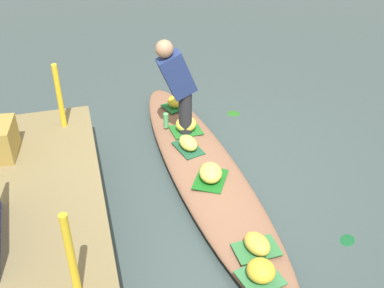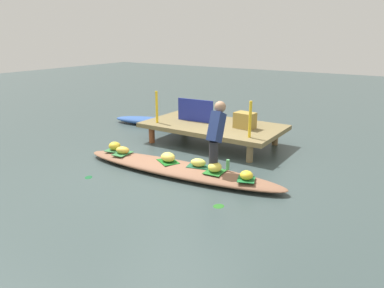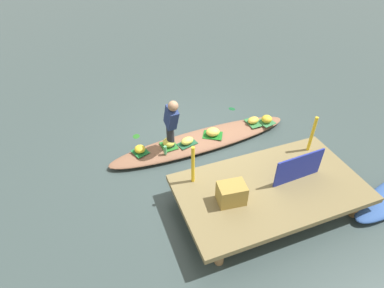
{
  "view_description": "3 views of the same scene",
  "coord_description": "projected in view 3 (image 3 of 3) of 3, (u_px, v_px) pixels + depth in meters",
  "views": [
    {
      "loc": [
        -4.04,
        1.24,
        3.32
      ],
      "look_at": [
        0.19,
        0.11,
        0.38
      ],
      "focal_mm": 44.37,
      "sensor_mm": 36.0,
      "label": 1
    },
    {
      "loc": [
        3.75,
        -5.31,
        2.55
      ],
      "look_at": [
        -0.06,
        0.58,
        0.42
      ],
      "focal_mm": 34.49,
      "sensor_mm": 36.0,
      "label": 2
    },
    {
      "loc": [
        2.21,
        5.18,
        4.5
      ],
      "look_at": [
        0.44,
        0.51,
        0.5
      ],
      "focal_mm": 30.19,
      "sensor_mm": 36.0,
      "label": 3
    }
  ],
  "objects": [
    {
      "name": "vendor_person",
      "position": [
        171.0,
        121.0,
        6.35
      ],
      "size": [
        0.21,
        0.47,
        1.22
      ],
      "color": "#28282D",
      "rests_on": "vendor_boat"
    },
    {
      "name": "banana_bunch_4",
      "position": [
        267.0,
        119.0,
        7.48
      ],
      "size": [
        0.31,
        0.31,
        0.17
      ],
      "primitive_type": "ellipsoid",
      "rotation": [
        0.0,
        0.0,
        5.06
      ],
      "color": "gold",
      "rests_on": "vendor_boat"
    },
    {
      "name": "banana_bunch_2",
      "position": [
        169.0,
        142.0,
        6.79
      ],
      "size": [
        0.31,
        0.32,
        0.18
      ],
      "primitive_type": "ellipsoid",
      "rotation": [
        0.0,
        0.0,
        5.03
      ],
      "color": "#F0DB4D",
      "rests_on": "vendor_boat"
    },
    {
      "name": "dock_platform",
      "position": [
        270.0,
        189.0,
        5.55
      ],
      "size": [
        3.2,
        1.8,
        0.48
      ],
      "color": "olive",
      "rests_on": "ground"
    },
    {
      "name": "produce_crate",
      "position": [
        232.0,
        193.0,
        5.15
      ],
      "size": [
        0.48,
        0.37,
        0.36
      ],
      "primitive_type": "cube",
      "rotation": [
        0.0,
        0.0,
        -0.12
      ],
      "color": "olive",
      "rests_on": "dock_platform"
    },
    {
      "name": "leaf_mat_2",
      "position": [
        169.0,
        146.0,
        6.85
      ],
      "size": [
        0.34,
        0.39,
        0.01
      ],
      "primitive_type": "cube",
      "rotation": [
        0.0,
        0.0,
        1.64
      ],
      "color": "#236C25",
      "rests_on": "vendor_boat"
    },
    {
      "name": "drifting_plant_1",
      "position": [
        136.0,
        136.0,
        7.41
      ],
      "size": [
        0.22,
        0.23,
        0.01
      ],
      "primitive_type": "ellipsoid",
      "rotation": [
        0.0,
        0.0,
        1.13
      ],
      "color": "#23641E",
      "rests_on": "ground"
    },
    {
      "name": "leaf_mat_5",
      "position": [
        187.0,
        144.0,
        6.9
      ],
      "size": [
        0.45,
        0.33,
        0.01
      ],
      "primitive_type": "cube",
      "rotation": [
        0.0,
        0.0,
        0.25
      ],
      "color": "#1E5435",
      "rests_on": "vendor_boat"
    },
    {
      "name": "railing_post_west",
      "position": [
        312.0,
        134.0,
        6.05
      ],
      "size": [
        0.06,
        0.06,
        0.76
      ],
      "primitive_type": "cylinder",
      "color": "yellow",
      "rests_on": "dock_platform"
    },
    {
      "name": "banana_bunch_0",
      "position": [
        140.0,
        149.0,
        6.64
      ],
      "size": [
        0.31,
        0.31,
        0.15
      ],
      "primitive_type": "ellipsoid",
      "rotation": [
        0.0,
        0.0,
        5.67
      ],
      "color": "yellow",
      "rests_on": "vendor_boat"
    },
    {
      "name": "leaf_mat_4",
      "position": [
        266.0,
        122.0,
        7.53
      ],
      "size": [
        0.39,
        0.4,
        0.01
      ],
      "primitive_type": "cube",
      "rotation": [
        0.0,
        0.0,
        1.8
      ],
      "color": "#357844",
      "rests_on": "vendor_boat"
    },
    {
      "name": "water_bottle",
      "position": [
        165.0,
        150.0,
        6.59
      ],
      "size": [
        0.06,
        0.06,
        0.19
      ],
      "primitive_type": "cylinder",
      "color": "#58B369",
      "rests_on": "vendor_boat"
    },
    {
      "name": "banana_bunch_1",
      "position": [
        213.0,
        132.0,
        7.08
      ],
      "size": [
        0.34,
        0.3,
        0.18
      ],
      "primitive_type": "ellipsoid",
      "rotation": [
        0.0,
        0.0,
        2.94
      ],
      "color": "#F9D956",
      "rests_on": "vendor_boat"
    },
    {
      "name": "leaf_mat_3",
      "position": [
        253.0,
        123.0,
        7.51
      ],
      "size": [
        0.28,
        0.41,
        0.01
      ],
      "primitive_type": "cube",
      "rotation": [
        0.0,
        0.0,
        1.62
      ],
      "color": "#31733B",
      "rests_on": "vendor_boat"
    },
    {
      "name": "canal_water",
      "position": [
        202.0,
        144.0,
        7.2
      ],
      "size": [
        40.0,
        40.0,
        0.0
      ],
      "primitive_type": "plane",
      "color": "#374645",
      "rests_on": "ground"
    },
    {
      "name": "railing_post_east",
      "position": [
        193.0,
        165.0,
        5.38
      ],
      "size": [
        0.06,
        0.06,
        0.76
      ],
      "primitive_type": "cylinder",
      "color": "yellow",
      "rests_on": "dock_platform"
    },
    {
      "name": "drifting_plant_0",
      "position": [
        232.0,
        109.0,
        8.32
      ],
      "size": [
        0.21,
        0.22,
        0.01
      ],
      "primitive_type": "ellipsoid",
      "rotation": [
        0.0,
        0.0,
        2.18
      ],
      "color": "#135027",
      "rests_on": "ground"
    },
    {
      "name": "leaf_mat_1",
      "position": [
        213.0,
        135.0,
        7.13
      ],
      "size": [
        0.52,
        0.48,
        0.01
      ],
      "primitive_type": "cube",
      "rotation": [
        0.0,
        0.0,
        2.61
      ],
      "color": "#18661D",
      "rests_on": "vendor_boat"
    },
    {
      "name": "banana_bunch_3",
      "position": [
        253.0,
        120.0,
        7.47
      ],
      "size": [
        0.32,
        0.26,
        0.14
      ],
      "primitive_type": "ellipsoid",
      "rotation": [
        0.0,
        0.0,
        0.22
      ],
      "color": "gold",
      "rests_on": "vendor_boat"
    },
    {
      "name": "vendor_boat",
      "position": [
        202.0,
        140.0,
        7.14
      ],
      "size": [
        4.23,
        1.02,
        0.18
      ],
      "primitive_type": "ellipsoid",
      "rotation": [
        0.0,
        0.0,
        0.06
      ],
      "color": "brown",
      "rests_on": "ground"
    },
    {
      "name": "market_banner",
      "position": [
        299.0,
        168.0,
        5.49
      ],
      "size": [
        0.95,
        0.08,
        0.54
      ],
      "primitive_type": "cube",
      "rotation": [
        0.0,
        0.0,
        0.05
      ],
      "color": "navy",
      "rests_on": "dock_platform"
    },
    {
      "name": "banana_bunch_5",
      "position": [
        187.0,
        141.0,
        6.85
      ],
      "size": [
        0.32,
        0.25,
        0.15
      ],
      "primitive_type": "ellipsoid",
      "rotation": [
        0.0,
        0.0,
        0.24
      ],
      "color": "#E6E359",
      "rests_on": "vendor_boat"
    },
    {
      "name": "leaf_mat_0",
      "position": [
        140.0,
        152.0,
        6.69
      ],
      "size": [
        0.37,
        0.39,
        0.01
      ],
      "primitive_type": "cube",
      "rotation": [
        0.0,
        0.0,
        1.91
      ],
      "color": "#1C6D32",
      "rests_on": "vendor_boat"
    }
  ]
}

